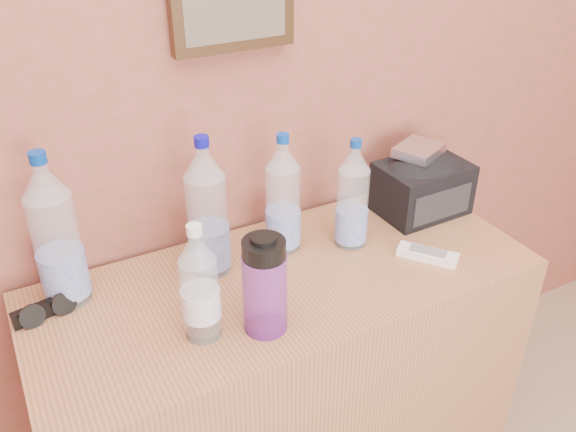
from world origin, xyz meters
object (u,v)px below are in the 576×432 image
object	(u,v)px
pet_large_a	(56,238)
pet_large_c	(207,214)
dresser	(286,389)
sunglasses	(46,309)
ac_remote	(428,255)
toiletry_bag	(422,185)
pet_large_d	(353,199)
nalgene_bottle	(265,285)
pet_small	(200,289)
pet_large_b	(283,200)
foil_packet	(419,150)

from	to	relation	value
pet_large_a	pet_large_c	size ratio (longest dim) A/B	1.05
dresser	sunglasses	bearing A→B (deg)	166.99
pet_large_c	ac_remote	xyz separation A→B (m)	(0.51, -0.22, -0.15)
dresser	pet_large_a	world-z (taller)	pet_large_a
sunglasses	toiletry_bag	size ratio (longest dim) A/B	0.62
dresser	pet_large_d	world-z (taller)	pet_large_d
pet_large_d	nalgene_bottle	xyz separation A→B (m)	(-0.35, -0.20, -0.02)
sunglasses	pet_large_c	bearing A→B (deg)	-11.15
dresser	toiletry_bag	size ratio (longest dim) A/B	5.05
pet_small	ac_remote	bearing A→B (deg)	-0.39
pet_large_a	pet_small	world-z (taller)	pet_large_a
pet_large_b	pet_small	size ratio (longest dim) A/B	1.17
pet_large_c	nalgene_bottle	bearing A→B (deg)	-84.99
pet_large_b	toiletry_bag	size ratio (longest dim) A/B	1.30
ac_remote	pet_small	bearing A→B (deg)	-128.27
pet_small	dresser	bearing A→B (deg)	20.79
ac_remote	toiletry_bag	world-z (taller)	toiletry_bag
pet_small	toiletry_bag	distance (m)	0.78
nalgene_bottle	foil_packet	bearing A→B (deg)	23.76
pet_large_a	sunglasses	distance (m)	0.16
pet_large_a	pet_large_b	distance (m)	0.54
pet_small	sunglasses	world-z (taller)	pet_small
pet_large_d	nalgene_bottle	size ratio (longest dim) A/B	1.27
pet_large_c	foil_packet	world-z (taller)	pet_large_c
toiletry_bag	sunglasses	bearing A→B (deg)	177.56
sunglasses	toiletry_bag	xyz separation A→B (m)	(1.04, -0.02, 0.06)
sunglasses	pet_large_a	bearing A→B (deg)	26.74
pet_large_c	pet_large_d	distance (m)	0.38
dresser	pet_large_d	distance (m)	0.57
pet_large_c	toiletry_bag	world-z (taller)	pet_large_c
pet_large_c	foil_packet	xyz separation A→B (m)	(0.64, 0.01, 0.02)
pet_large_c	pet_small	size ratio (longest dim) A/B	1.30
pet_large_a	foil_packet	distance (m)	0.98
pet_large_b	pet_large_c	bearing A→B (deg)	-179.33
ac_remote	foil_packet	size ratio (longest dim) A/B	1.19
dresser	pet_large_c	world-z (taller)	pet_large_c
pet_large_c	ac_remote	world-z (taller)	pet_large_c
pet_small	foil_packet	world-z (taller)	pet_small
pet_large_a	ac_remote	world-z (taller)	pet_large_a
pet_large_c	nalgene_bottle	world-z (taller)	pet_large_c
foil_packet	pet_large_b	bearing A→B (deg)	-178.80
pet_large_d	ac_remote	xyz separation A→B (m)	(0.14, -0.16, -0.12)
ac_remote	dresser	bearing A→B (deg)	-143.52
sunglasses	foil_packet	distance (m)	1.05
pet_large_a	pet_large_b	size ratio (longest dim) A/B	1.17
nalgene_bottle	pet_small	bearing A→B (deg)	160.94
pet_large_b	sunglasses	xyz separation A→B (m)	(-0.60, 0.00, -0.12)
pet_large_c	pet_small	distance (m)	0.24
dresser	foil_packet	bearing A→B (deg)	14.94
nalgene_bottle	foil_packet	world-z (taller)	nalgene_bottle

